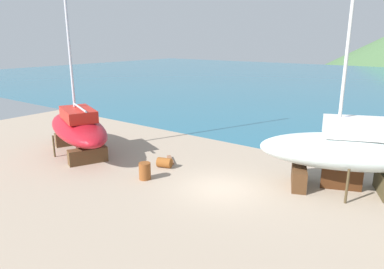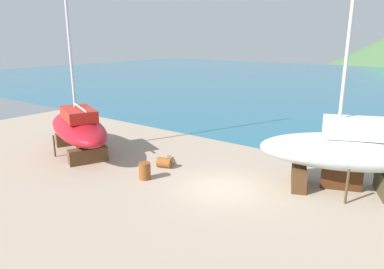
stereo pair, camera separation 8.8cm
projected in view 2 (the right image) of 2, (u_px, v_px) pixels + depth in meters
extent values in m
plane|color=tan|center=(150.00, 231.00, 14.01)|extent=(50.16, 50.16, 0.00)
cube|color=#4C2E19|center=(299.00, 176.00, 18.16)|extent=(1.49, 2.32, 1.06)
cylinder|color=#493A23|center=(347.00, 187.00, 16.15)|extent=(0.12, 0.12, 1.69)
cylinder|color=#4A3F24|center=(338.00, 164.00, 19.00)|extent=(0.12, 0.12, 1.69)
ellipsoid|color=silver|center=(345.00, 152.00, 17.26)|extent=(8.68, 5.70, 1.78)
cube|color=#422210|center=(341.00, 180.00, 17.65)|extent=(1.86, 0.82, 1.24)
cube|color=silver|center=(357.00, 128.00, 16.83)|extent=(3.38, 2.67, 0.89)
cylinder|color=silver|center=(351.00, 15.00, 15.68)|extent=(0.17, 0.17, 11.18)
cylinder|color=#B5B5CE|center=(373.00, 119.00, 16.56)|extent=(2.71, 1.20, 0.12)
cube|color=brown|center=(73.00, 138.00, 25.42)|extent=(1.57, 2.42, 0.92)
cube|color=brown|center=(88.00, 155.00, 21.66)|extent=(1.57, 2.42, 0.92)
cylinder|color=brown|center=(54.00, 146.00, 22.70)|extent=(0.12, 0.12, 1.43)
cylinder|color=brown|center=(103.00, 139.00, 24.24)|extent=(0.12, 0.12, 1.43)
ellipsoid|color=#A91420|center=(78.00, 128.00, 23.21)|extent=(9.40, 6.23, 1.45)
cube|color=#421714|center=(80.00, 146.00, 23.53)|extent=(2.01, 0.92, 1.01)
cube|color=red|center=(79.00, 114.00, 22.56)|extent=(3.66, 2.89, 0.72)
cylinder|color=silver|center=(67.00, 17.00, 21.75)|extent=(0.17, 0.17, 12.68)
cylinder|color=#BBBBC5|center=(80.00, 108.00, 21.86)|extent=(2.93, 1.35, 0.12)
cylinder|color=brown|center=(145.00, 171.00, 19.11)|extent=(0.82, 0.82, 0.93)
cylinder|color=brown|center=(164.00, 163.00, 20.91)|extent=(0.98, 0.82, 0.59)
cube|color=#8A5B41|center=(171.00, 160.00, 22.03)|extent=(1.28, 1.17, 0.15)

